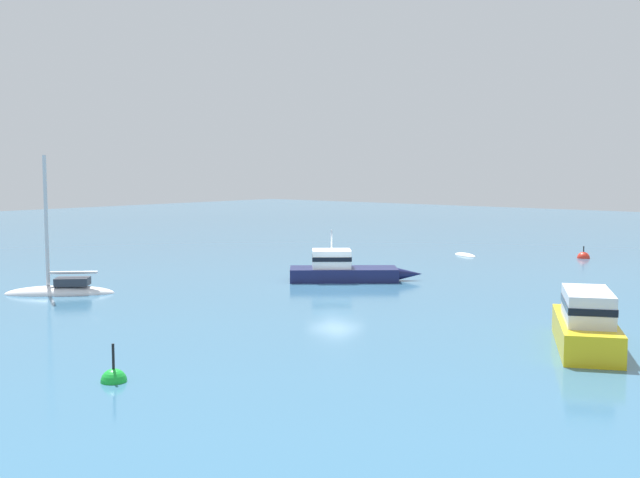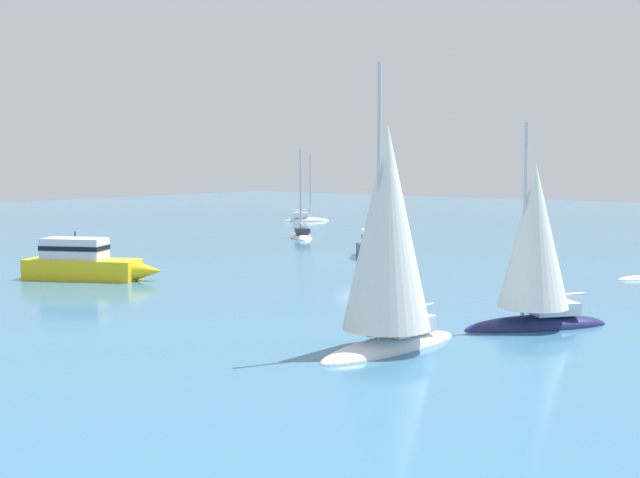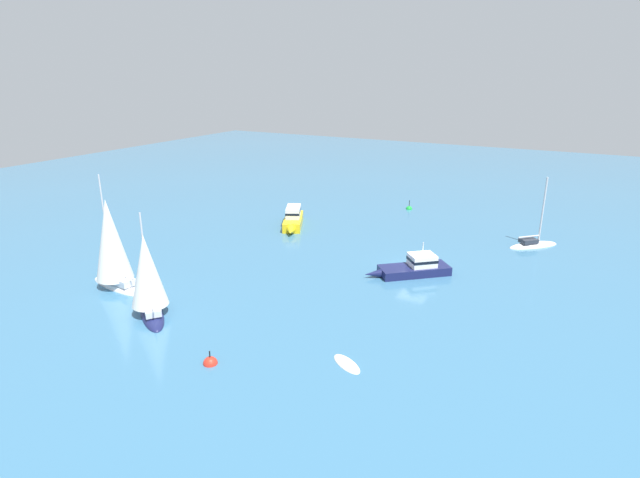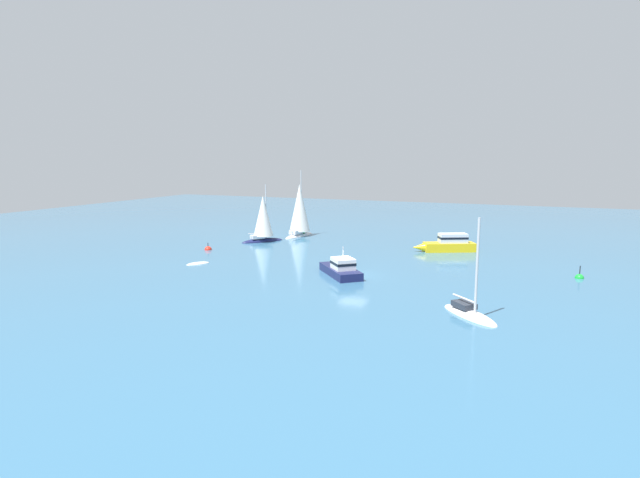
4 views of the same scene
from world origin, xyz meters
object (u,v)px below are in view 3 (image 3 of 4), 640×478
Objects in this scene: skiff at (347,364)px; cabin_cruiser at (414,267)px; sloop at (148,279)px; ketch_1 at (533,245)px; powerboat at (293,219)px; ketch at (112,247)px; channel_buoy at (210,364)px; mooring_buoy at (409,209)px.

cabin_cruiser is at bearing 125.41° from skiff.
sloop is 1.07× the size of ketch_1.
powerboat is (23.10, 2.18, -1.82)m from sloop.
channel_buoy is at bearing 166.82° from ketch.
ketch_1 reaches higher than channel_buoy.
skiff is 2.02× the size of channel_buoy.
ketch is 15.33m from channel_buoy.
mooring_buoy is at bearing 135.05° from skiff.
powerboat reaches higher than channel_buoy.
ketch_1 is 5.73× the size of channel_buoy.
cabin_cruiser is 15.30m from skiff.
ketch is at bearing 177.93° from ketch_1.
skiff is at bearing -167.11° from mooring_buoy.
powerboat is 4.67× the size of mooring_buoy.
ketch is (2.30, 6.16, 0.68)m from sloop.
sloop is 1.10× the size of powerboat.
channel_buoy is at bearing -159.28° from ketch_1.
channel_buoy is 0.84× the size of mooring_buoy.
ketch_1 is (26.16, -28.29, -3.20)m from ketch.
skiff is at bearing -62.33° from channel_buoy.
ketch is at bearing -152.17° from skiff.
sloop is at bearing 169.35° from mooring_buoy.
powerboat is at bearing -93.12° from ketch.
powerboat is (7.14, 16.25, 0.22)m from cabin_cruiser.
ketch reaches higher than channel_buoy.
cabin_cruiser reaches higher than channel_buoy.
sloop is 3.04× the size of skiff.
powerboat is at bearing 147.60° from ketch_1.
skiff is 0.36× the size of powerboat.
channel_buoy is at bearing 30.94° from cabin_cruiser.
sloop reaches higher than channel_buoy.
mooring_buoy is (39.26, 1.00, 0.01)m from channel_buoy.
powerboat is at bearing -64.53° from cabin_cruiser.
cabin_cruiser reaches higher than mooring_buoy.
ketch reaches higher than sloop.
cabin_cruiser is 0.89× the size of ketch_1.
ketch_1 is at bearing 107.63° from skiff.
ketch_1 is 4.80× the size of mooring_buoy.
powerboat reaches higher than skiff.
powerboat reaches higher than mooring_buoy.
ketch is (-13.66, 20.24, 2.72)m from cabin_cruiser.
ketch reaches higher than powerboat.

